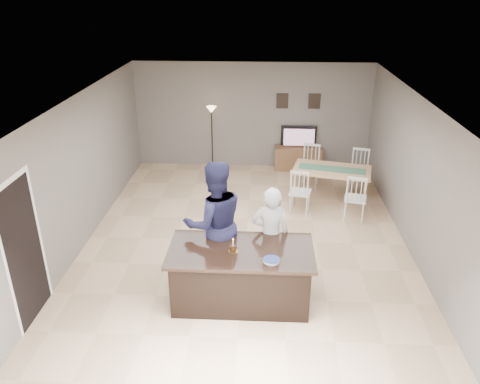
# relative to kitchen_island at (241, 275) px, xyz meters

# --- Properties ---
(floor) EXTENTS (8.00, 8.00, 0.00)m
(floor) POSITION_rel_kitchen_island_xyz_m (0.00, 1.80, -0.45)
(floor) COLOR tan
(floor) RESTS_ON ground
(room_shell) EXTENTS (8.00, 8.00, 8.00)m
(room_shell) POSITION_rel_kitchen_island_xyz_m (0.00, 1.80, 1.22)
(room_shell) COLOR slate
(room_shell) RESTS_ON floor
(kitchen_island) EXTENTS (2.15, 1.10, 0.90)m
(kitchen_island) POSITION_rel_kitchen_island_xyz_m (0.00, 0.00, 0.00)
(kitchen_island) COLOR black
(kitchen_island) RESTS_ON floor
(tv_console) EXTENTS (1.20, 0.40, 0.60)m
(tv_console) POSITION_rel_kitchen_island_xyz_m (1.20, 5.57, -0.15)
(tv_console) COLOR brown
(tv_console) RESTS_ON floor
(television) EXTENTS (0.91, 0.12, 0.53)m
(television) POSITION_rel_kitchen_island_xyz_m (1.20, 5.64, 0.41)
(television) COLOR black
(television) RESTS_ON tv_console
(tv_screen_glow) EXTENTS (0.78, 0.00, 0.78)m
(tv_screen_glow) POSITION_rel_kitchen_island_xyz_m (1.20, 5.56, 0.42)
(tv_screen_glow) COLOR orange
(tv_screen_glow) RESTS_ON tv_console
(picture_frames) EXTENTS (1.10, 0.02, 0.38)m
(picture_frames) POSITION_rel_kitchen_island_xyz_m (1.15, 5.78, 1.30)
(picture_frames) COLOR black
(picture_frames) RESTS_ON room_shell
(doorway) EXTENTS (0.00, 2.10, 2.65)m
(doorway) POSITION_rel_kitchen_island_xyz_m (-2.99, -0.50, 0.80)
(doorway) COLOR black
(doorway) RESTS_ON floor
(woman) EXTENTS (0.62, 0.42, 1.66)m
(woman) POSITION_rel_kitchen_island_xyz_m (0.44, 0.55, 0.38)
(woman) COLOR #B2B2B6
(woman) RESTS_ON floor
(man) EXTENTS (1.21, 1.08, 2.07)m
(man) POSITION_rel_kitchen_island_xyz_m (-0.44, 0.55, 0.58)
(man) COLOR #1B1B3C
(man) RESTS_ON floor
(birthday_cake) EXTENTS (0.14, 0.14, 0.21)m
(birthday_cake) POSITION_rel_kitchen_island_xyz_m (-0.11, -0.05, 0.50)
(birthday_cake) COLOR yellow
(birthday_cake) RESTS_ON kitchen_island
(plate_stack) EXTENTS (0.24, 0.24, 0.04)m
(plate_stack) POSITION_rel_kitchen_island_xyz_m (0.45, -0.30, 0.46)
(plate_stack) COLOR white
(plate_stack) RESTS_ON kitchen_island
(dining_table) EXTENTS (1.94, 2.16, 1.00)m
(dining_table) POSITION_rel_kitchen_island_xyz_m (1.80, 3.64, 0.19)
(dining_table) COLOR tan
(dining_table) RESTS_ON floor
(floor_lamp) EXTENTS (0.25, 0.25, 1.66)m
(floor_lamp) POSITION_rel_kitchen_island_xyz_m (-1.02, 5.48, 0.83)
(floor_lamp) COLOR black
(floor_lamp) RESTS_ON floor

